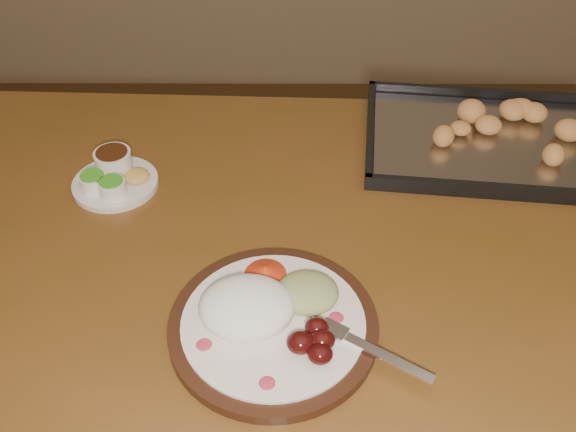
{
  "coord_description": "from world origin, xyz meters",
  "views": [
    {
      "loc": [
        -0.27,
        -0.47,
        1.44
      ],
      "look_at": [
        -0.27,
        0.27,
        0.77
      ],
      "focal_mm": 40.0,
      "sensor_mm": 36.0,
      "label": 1
    }
  ],
  "objects": [
    {
      "name": "dining_table",
      "position": [
        -0.26,
        0.21,
        0.65
      ],
      "size": [
        1.53,
        0.96,
        0.75
      ],
      "rotation": [
        0.0,
        0.0,
        -0.04
      ],
      "color": "brown",
      "rests_on": "ground"
    },
    {
      "name": "dinner_plate",
      "position": [
        -0.29,
        0.07,
        0.77
      ],
      "size": [
        0.34,
        0.28,
        0.06
      ],
      "rotation": [
        0.0,
        0.0,
        -0.45
      ],
      "color": "black",
      "rests_on": "dining_table"
    },
    {
      "name": "condiment_saucer",
      "position": [
        -0.57,
        0.38,
        0.77
      ],
      "size": [
        0.14,
        0.14,
        0.05
      ],
      "rotation": [
        0.0,
        0.0,
        -0.1
      ],
      "color": "silver",
      "rests_on": "dining_table"
    },
    {
      "name": "baking_tray",
      "position": [
        0.09,
        0.49,
        0.76
      ],
      "size": [
        0.46,
        0.36,
        0.04
      ],
      "rotation": [
        0.0,
        0.0,
        -0.11
      ],
      "color": "black",
      "rests_on": "dining_table"
    }
  ]
}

